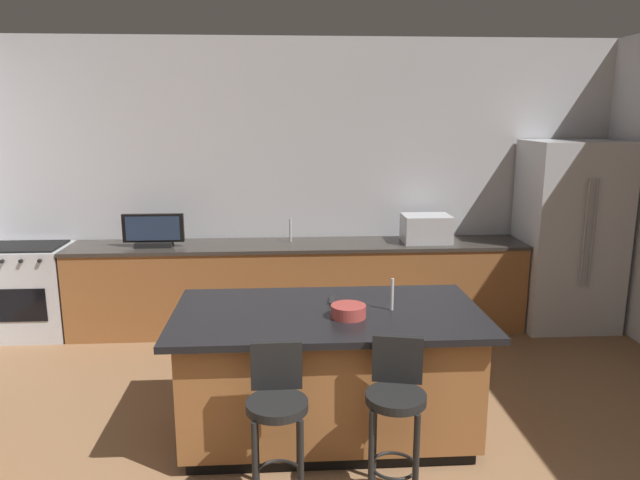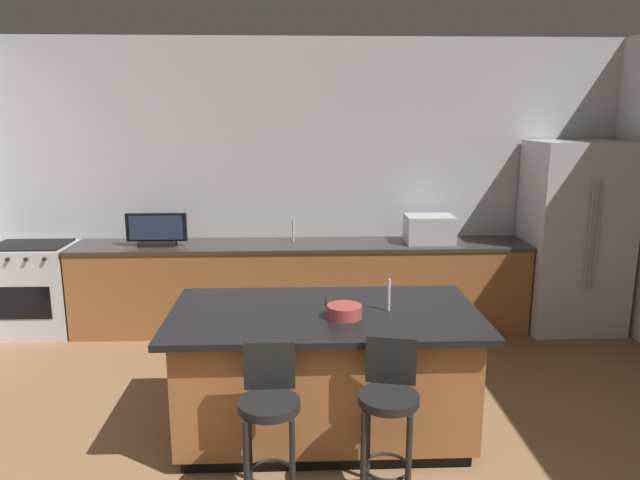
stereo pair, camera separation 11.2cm
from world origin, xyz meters
The scene contains 13 objects.
wall_back centered at (0.00, 4.25, 1.48)m, with size 6.96×0.12×2.95m, color #BCBCC1.
counter_back centered at (-0.08, 3.87, 0.45)m, with size 4.60×0.62×0.91m.
kitchen_island centered at (0.06, 1.80, 0.46)m, with size 2.08×1.12×0.90m.
refrigerator centered at (2.70, 3.81, 0.97)m, with size 0.95×0.76×1.93m.
range_oven centered at (-2.78, 3.87, 0.46)m, with size 0.78×0.63×0.93m.
microwave centered at (1.22, 3.87, 1.05)m, with size 0.48×0.36×0.28m, color #B7BABF.
tv_monitor centered at (-1.52, 3.82, 1.06)m, with size 0.59×0.16×0.33m.
sink_faucet_back centered at (-0.17, 3.97, 1.03)m, with size 0.02×0.02×0.24m, color #B2B2B7.
sink_faucet_island centered at (0.49, 1.80, 1.01)m, with size 0.02×0.02×0.22m, color #B2B2B7.
bar_stool_left centered at (-0.28, 1.03, 0.57)m, with size 0.34×0.34×0.96m.
bar_stool_right centered at (0.38, 1.06, 0.58)m, with size 0.35×0.37×0.96m.
fruit_bowl centered at (0.18, 1.68, 0.94)m, with size 0.23×0.23×0.08m, color #993833.
tv_remote centered at (0.10, 2.01, 0.91)m, with size 0.04×0.17×0.02m, color black.
Camera 2 is at (-0.12, -1.93, 2.21)m, focal length 32.94 mm.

